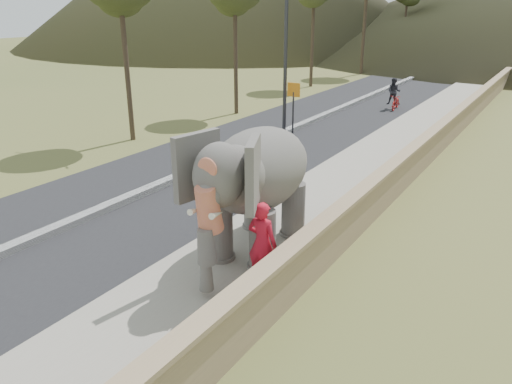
{
  "coord_description": "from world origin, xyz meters",
  "views": [
    {
      "loc": [
        5.64,
        -8.44,
        5.59
      ],
      "look_at": [
        0.2,
        0.32,
        1.7
      ],
      "focal_mm": 35.0,
      "sensor_mm": 36.0,
      "label": 1
    }
  ],
  "objects": [
    {
      "name": "road",
      "position": [
        -5.0,
        10.0,
        0.01
      ],
      "size": [
        7.0,
        120.0,
        0.03
      ],
      "primitive_type": "cube",
      "color": "black",
      "rests_on": "ground"
    },
    {
      "name": "walkway",
      "position": [
        0.0,
        10.0,
        0.07
      ],
      "size": [
        3.0,
        120.0,
        0.15
      ],
      "primitive_type": "cube",
      "color": "#9E9687",
      "rests_on": "ground"
    },
    {
      "name": "motorcyclist",
      "position": [
        -2.52,
        19.5,
        0.68
      ],
      "size": [
        0.93,
        1.65,
        1.75
      ],
      "color": "#98100D",
      "rests_on": "ground"
    },
    {
      "name": "median",
      "position": [
        -5.0,
        10.0,
        0.11
      ],
      "size": [
        0.35,
        120.0,
        0.22
      ],
      "primitive_type": "cube",
      "color": "black",
      "rests_on": "ground"
    },
    {
      "name": "lamppost",
      "position": [
        -4.69,
        11.1,
        4.87
      ],
      "size": [
        1.76,
        0.36,
        8.0
      ],
      "color": "#2B2C30",
      "rests_on": "ground"
    },
    {
      "name": "elephant_and_man",
      "position": [
        0.02,
        0.72,
        1.65
      ],
      "size": [
        2.57,
        4.39,
        3.02
      ],
      "color": "slate",
      "rests_on": "ground"
    },
    {
      "name": "parapet",
      "position": [
        1.65,
        10.0,
        0.55
      ],
      "size": [
        0.3,
        120.0,
        1.1
      ],
      "primitive_type": "cube",
      "color": "tan",
      "rests_on": "ground"
    },
    {
      "name": "ground",
      "position": [
        0.0,
        0.0,
        0.0
      ],
      "size": [
        160.0,
        160.0,
        0.0
      ],
      "primitive_type": "plane",
      "color": "olive",
      "rests_on": "ground"
    },
    {
      "name": "signboard",
      "position": [
        -4.5,
        10.99,
        1.64
      ],
      "size": [
        0.6,
        0.08,
        2.4
      ],
      "color": "#2D2D33",
      "rests_on": "ground"
    }
  ]
}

